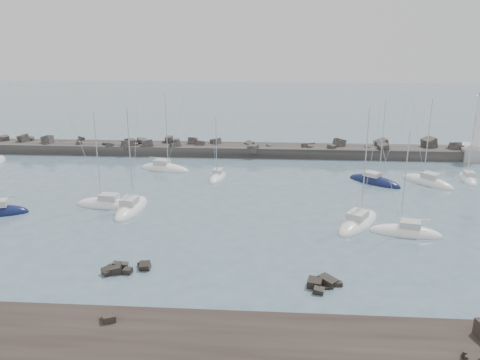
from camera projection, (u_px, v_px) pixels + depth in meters
name	position (u px, v px, depth m)	size (l,w,h in m)	color
ground	(186.00, 232.00, 52.65)	(400.00, 400.00, 0.00)	slate
rock_shelf	(127.00, 360.00, 31.63)	(140.00, 12.00, 1.89)	black
rock_cluster_near	(122.00, 269.00, 43.92)	(4.43, 3.14, 1.62)	black
rock_cluster_far	(324.00, 285.00, 41.11)	(3.24, 3.20, 1.44)	black
breakwater	(182.00, 152.00, 89.40)	(115.00, 6.99, 5.14)	#2E2B29
lighthouse	(479.00, 142.00, 84.97)	(7.00, 7.00, 14.60)	#A2A19D
sailboat_3	(131.00, 209.00, 59.54)	(3.53, 8.94, 13.90)	white
sailboat_4	(164.00, 169.00, 78.12)	(9.15, 4.78, 13.86)	white
sailboat_5	(107.00, 205.00, 60.96)	(8.57, 3.49, 13.28)	white
sailboat_6	(218.00, 177.00, 73.30)	(2.95, 6.89, 10.70)	white
sailboat_7	(358.00, 223.00, 54.87)	(7.33, 9.46, 14.71)	white
sailboat_8	(374.00, 182.00, 71.02)	(8.15, 7.73, 13.53)	#0F163F
sailboat_9	(406.00, 233.00, 52.19)	(8.15, 3.92, 12.45)	white
sailboat_10	(468.00, 179.00, 72.34)	(2.96, 7.08, 11.01)	white
sailboat_13	(427.00, 182.00, 70.75)	(7.57, 8.38, 13.73)	white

